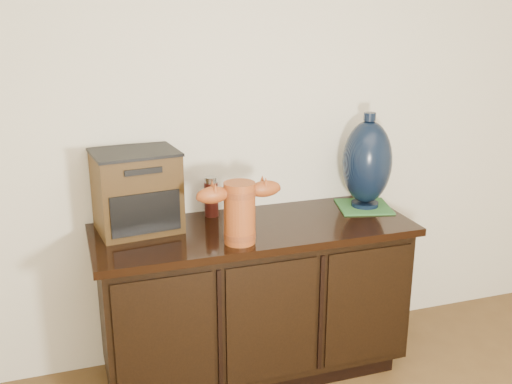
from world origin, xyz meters
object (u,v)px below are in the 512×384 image
object	(u,v)px
sideboard	(254,299)
terracotta_vessel	(240,209)
tv_radio	(137,191)
lamp_base	(367,163)
spray_can	(211,197)

from	to	relation	value
sideboard	terracotta_vessel	xyz separation A→B (m)	(-0.12, -0.16, 0.52)
tv_radio	lamp_base	distance (m)	1.11
lamp_base	spray_can	distance (m)	0.78
sideboard	lamp_base	xyz separation A→B (m)	(0.61, 0.08, 0.60)
terracotta_vessel	spray_can	bearing A→B (deg)	91.09
spray_can	sideboard	bearing A→B (deg)	-53.61
spray_can	tv_radio	bearing A→B (deg)	-168.67
terracotta_vessel	lamp_base	size ratio (longest dim) A/B	0.80
tv_radio	sideboard	bearing A→B (deg)	-21.08
terracotta_vessel	tv_radio	bearing A→B (deg)	139.11
sideboard	tv_radio	bearing A→B (deg)	165.70
tv_radio	spray_can	world-z (taller)	tv_radio
tv_radio	lamp_base	bearing A→B (deg)	-9.13
terracotta_vessel	spray_can	xyz separation A→B (m)	(-0.03, 0.36, -0.05)
tv_radio	spray_can	size ratio (longest dim) A/B	2.02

